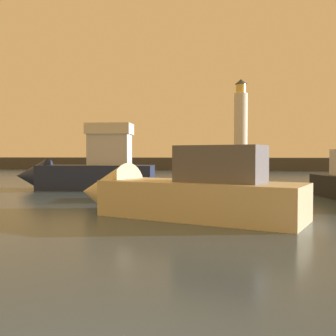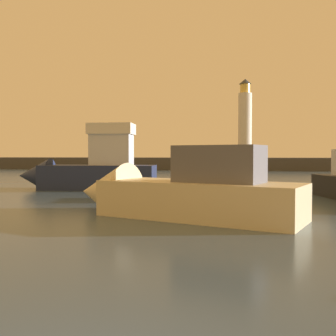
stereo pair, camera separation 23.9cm
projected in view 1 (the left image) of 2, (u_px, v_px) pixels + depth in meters
ground_plane at (218, 183)px, 29.97m from camera, size 220.00×220.00×0.00m
breakwater at (226, 164)px, 57.27m from camera, size 89.55×6.75×1.69m
lighthouse at (241, 121)px, 56.73m from camera, size 1.88×1.88×11.06m
motorboat_2 at (85, 169)px, 24.74m from camera, size 8.71×2.85×4.30m
motorboat_3 at (170, 193)px, 14.17m from camera, size 8.88×5.13×2.94m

